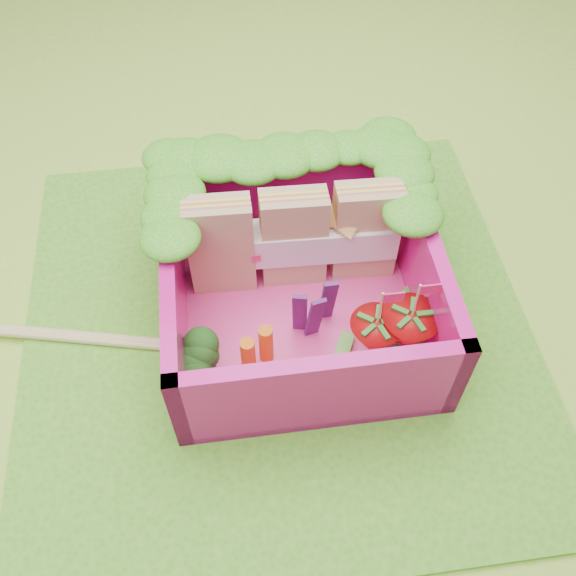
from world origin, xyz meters
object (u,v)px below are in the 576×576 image
Objects in this scene: bento_box at (300,284)px; broccoli at (202,357)px; sandwich_stack at (295,239)px; strawberry_left at (374,338)px; chopsticks at (72,336)px; strawberry_right at (408,332)px.

bento_box reaches higher than broccoli.
sandwich_stack reaches higher than strawberry_left.
bento_box is 1.20m from chopsticks.
broccoli is 0.77m from chopsticks.
strawberry_right is at bearing -31.73° from bento_box.
strawberry_right is 0.25× the size of chopsticks.
bento_box is 0.57m from strawberry_right.
sandwich_stack reaches higher than chopsticks.
bento_box is at bearing -0.52° from chopsticks.
chopsticks is at bearing 169.45° from strawberry_right.
strawberry_right reaches higher than broccoli.
bento_box is 2.63× the size of strawberry_left.
strawberry_left is 0.95× the size of strawberry_right.
chopsticks is (-1.65, 0.31, -0.17)m from strawberry_right.
broccoli is at bearing -178.57° from strawberry_left.
strawberry_left is at bearing -43.66° from bento_box.
sandwich_stack is at bearing 88.62° from bento_box.
bento_box is at bearing 136.34° from strawberry_left.
chopsticks is at bearing 168.13° from strawberry_left.
bento_box reaches higher than strawberry_left.
bento_box is at bearing 148.27° from strawberry_right.
strawberry_right is (0.47, -0.54, -0.14)m from sandwich_stack.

